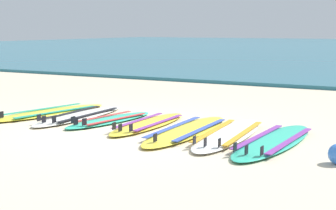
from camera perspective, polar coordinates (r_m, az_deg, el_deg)
ground_plane at (r=7.68m, az=-4.79°, el=-2.93°), size 80.00×80.00×0.00m
surfboard_0 at (r=9.29m, az=-13.72°, el=-0.85°), size 1.18×2.58×0.18m
surfboard_1 at (r=8.83m, az=-10.29°, el=-1.24°), size 0.61×2.36×0.18m
surfboard_2 at (r=8.35m, az=-6.83°, el=-1.74°), size 0.83×1.99×0.18m
surfboard_3 at (r=7.97m, az=-2.28°, el=-2.20°), size 0.55×2.17×0.18m
surfboard_4 at (r=7.45m, az=2.25°, el=-2.99°), size 0.66×2.57×0.18m
surfboard_5 at (r=7.24m, az=7.10°, el=-3.40°), size 0.77×2.56×0.18m
surfboard_6 at (r=6.91m, az=12.31°, el=-4.14°), size 0.80×2.59×0.18m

